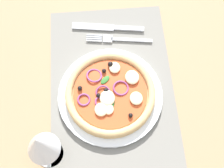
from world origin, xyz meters
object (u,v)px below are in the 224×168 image
object	(u,v)px
plate	(110,96)
fork	(115,39)
wine_glass	(41,145)
pizza	(110,93)
knife	(107,27)

from	to	relation	value
plate	fork	world-z (taller)	plate
plate	fork	bearing A→B (deg)	-9.40
fork	wine_glass	xyz separation A→B (cm)	(-29.48, 17.99, 9.46)
plate	fork	distance (cm)	16.65
pizza	fork	bearing A→B (deg)	-9.30
plate	knife	size ratio (longest dim) A/B	1.31
wine_glass	pizza	bearing A→B (deg)	-49.47
knife	wine_glass	world-z (taller)	wine_glass
pizza	fork	distance (cm)	16.74
plate	wine_glass	distance (cm)	22.06
wine_glass	knife	bearing A→B (deg)	-25.63
knife	wine_glass	xyz separation A→B (cm)	(-33.40, 16.02, 9.42)
fork	wine_glass	bearing A→B (deg)	66.48
pizza	wine_glass	world-z (taller)	wine_glass
plate	fork	size ratio (longest dim) A/B	1.45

